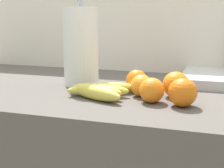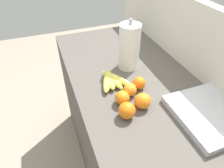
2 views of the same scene
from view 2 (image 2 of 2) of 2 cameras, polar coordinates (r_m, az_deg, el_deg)
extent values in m
cube|color=#514C47|center=(1.38, 7.27, -16.99)|extent=(1.67, 0.68, 0.92)
cube|color=silver|center=(1.39, 21.75, -7.16)|extent=(2.07, 0.06, 1.30)
ellipsoid|color=#DDCA4C|center=(1.05, -1.35, 0.90)|extent=(0.19, 0.12, 0.04)
ellipsoid|color=#DAC64C|center=(1.06, -0.59, 1.18)|extent=(0.17, 0.07, 0.04)
ellipsoid|color=#E2D24C|center=(1.06, 0.35, 1.17)|extent=(0.18, 0.07, 0.04)
ellipsoid|color=#D9CF4C|center=(1.07, 1.62, 1.37)|extent=(0.21, 0.14, 0.04)
sphere|color=orange|center=(0.92, 8.95, -4.92)|extent=(0.08, 0.08, 0.08)
sphere|color=orange|center=(0.98, 5.29, -1.69)|extent=(0.07, 0.07, 0.07)
sphere|color=orange|center=(0.94, 3.02, -4.05)|extent=(0.07, 0.07, 0.07)
sphere|color=orange|center=(1.03, 7.91, 0.30)|extent=(0.07, 0.07, 0.07)
sphere|color=orange|center=(0.87, 4.36, -7.74)|extent=(0.08, 0.08, 0.08)
cylinder|color=white|center=(1.14, 5.04, 10.68)|extent=(0.12, 0.12, 0.27)
cylinder|color=gray|center=(1.13, 5.09, 11.34)|extent=(0.02, 0.02, 0.30)
cube|color=#B7BABF|center=(0.99, 26.41, -7.80)|extent=(0.32, 0.30, 0.03)
camera|label=1|loc=(0.87, -58.39, -13.12)|focal=52.40mm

